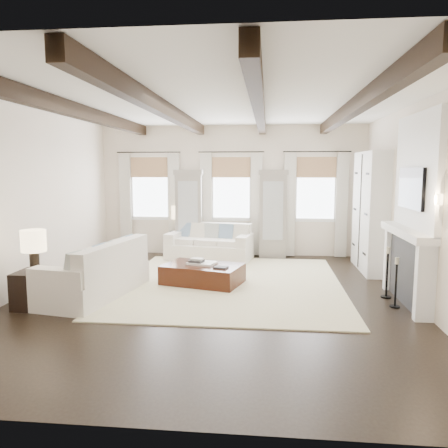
# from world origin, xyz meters

# --- Properties ---
(ground) EXTENTS (7.50, 7.50, 0.00)m
(ground) POSITION_xyz_m (0.00, 0.00, 0.00)
(ground) COLOR black
(ground) RESTS_ON ground
(room_shell) EXTENTS (6.54, 7.54, 3.22)m
(room_shell) POSITION_xyz_m (0.75, 0.90, 1.89)
(room_shell) COLOR white
(room_shell) RESTS_ON ground
(area_rug) EXTENTS (4.09, 4.60, 0.02)m
(area_rug) POSITION_xyz_m (0.22, 0.91, 0.01)
(area_rug) COLOR beige
(area_rug) RESTS_ON ground
(sofa_back) EXTENTS (2.10, 1.23, 0.85)m
(sofa_back) POSITION_xyz_m (-0.46, 3.11, 0.34)
(sofa_back) COLOR white
(sofa_back) RESTS_ON ground
(sofa_left) EXTENTS (1.34, 2.31, 0.93)m
(sofa_left) POSITION_xyz_m (-1.94, -0.10, 0.38)
(sofa_left) COLOR white
(sofa_left) RESTS_ON ground
(ottoman) EXTENTS (1.60, 1.23, 0.37)m
(ottoman) POSITION_xyz_m (-0.29, 0.84, 0.19)
(ottoman) COLOR black
(ottoman) RESTS_ON ground
(tray) EXTENTS (0.58, 0.50, 0.04)m
(tray) POSITION_xyz_m (-0.32, 0.88, 0.39)
(tray) COLOR white
(tray) RESTS_ON ottoman
(book_lower) EXTENTS (0.30, 0.26, 0.04)m
(book_lower) POSITION_xyz_m (-0.42, 0.85, 0.43)
(book_lower) COLOR #262628
(book_lower) RESTS_ON tray
(book_upper) EXTENTS (0.26, 0.22, 0.03)m
(book_upper) POSITION_xyz_m (-0.40, 0.88, 0.47)
(book_upper) COLOR beige
(book_upper) RESTS_ON book_lower
(book_loose) EXTENTS (0.28, 0.24, 0.03)m
(book_loose) POSITION_xyz_m (0.07, 0.57, 0.39)
(book_loose) COLOR #262628
(book_loose) RESTS_ON ottoman
(side_table_front) EXTENTS (0.57, 0.57, 0.57)m
(side_table_front) POSITION_xyz_m (-2.67, -0.78, 0.29)
(side_table_front) COLOR black
(side_table_front) RESTS_ON ground
(lamp_front) EXTENTS (0.38, 0.38, 0.65)m
(lamp_front) POSITION_xyz_m (-2.67, -0.78, 1.01)
(lamp_front) COLOR black
(lamp_front) RESTS_ON side_table_front
(side_table_back) EXTENTS (0.40, 0.40, 0.60)m
(side_table_back) POSITION_xyz_m (-1.31, 3.60, 0.30)
(side_table_back) COLOR black
(side_table_back) RESTS_ON ground
(lamp_back) EXTENTS (0.36, 0.36, 0.62)m
(lamp_back) POSITION_xyz_m (-1.31, 3.60, 1.02)
(lamp_back) COLOR black
(lamp_back) RESTS_ON side_table_back
(candlestick_near) EXTENTS (0.16, 0.16, 0.79)m
(candlestick_near) POSITION_xyz_m (2.90, -0.22, 0.33)
(candlestick_near) COLOR black
(candlestick_near) RESTS_ON ground
(candlestick_far) EXTENTS (0.17, 0.17, 0.86)m
(candlestick_far) POSITION_xyz_m (2.90, 0.30, 0.36)
(candlestick_far) COLOR black
(candlestick_far) RESTS_ON ground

